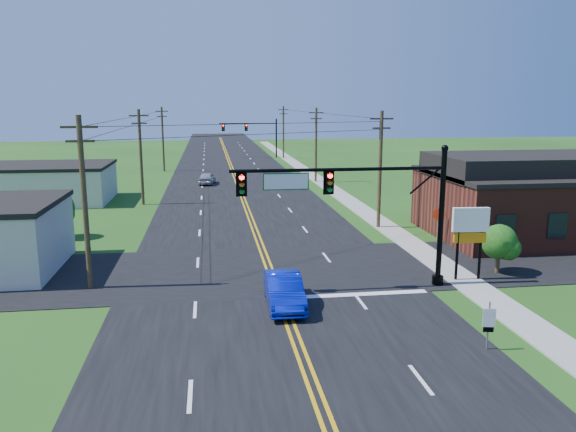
{
  "coord_description": "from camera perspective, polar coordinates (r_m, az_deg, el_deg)",
  "views": [
    {
      "loc": [
        -3.17,
        -19.33,
        9.59
      ],
      "look_at": [
        0.99,
        10.0,
        3.59
      ],
      "focal_mm": 35.0,
      "sensor_mm": 36.0,
      "label": 1
    }
  ],
  "objects": [
    {
      "name": "route_sign",
      "position": [
        23.63,
        19.72,
        -10.12
      ],
      "size": [
        0.5,
        0.12,
        2.01
      ],
      "rotation": [
        0.0,
        0.0,
        -0.19
      ],
      "color": "slate",
      "rests_on": "ground"
    },
    {
      "name": "utility_pole_right_a",
      "position": [
        43.59,
        9.34,
        4.88
      ],
      "size": [
        1.8,
        0.28,
        9.0
      ],
      "color": "#342617",
      "rests_on": "ground"
    },
    {
      "name": "utility_pole_left_a",
      "position": [
        30.4,
        -19.98,
        1.54
      ],
      "size": [
        1.8,
        0.28,
        9.0
      ],
      "color": "#342617",
      "rests_on": "ground"
    },
    {
      "name": "tree_right_back",
      "position": [
        49.71,
        14.73,
        2.98
      ],
      "size": [
        3.0,
        3.0,
        4.1
      ],
      "color": "#342617",
      "rests_on": "ground"
    },
    {
      "name": "cream_bldg_far",
      "position": [
        59.98,
        -23.32,
        3.1
      ],
      "size": [
        12.2,
        9.2,
        3.7
      ],
      "color": "beige",
      "rests_on": "ground"
    },
    {
      "name": "distant_car",
      "position": [
        67.78,
        -8.23,
        3.81
      ],
      "size": [
        2.26,
        4.41,
        1.44
      ],
      "primitive_type": "imported",
      "rotation": [
        0.0,
        0.0,
        3.0
      ],
      "color": "#B4B3B8",
      "rests_on": "ground"
    },
    {
      "name": "signal_mast_far",
      "position": [
        99.75,
        -3.72,
        8.52
      ],
      "size": [
        10.98,
        0.6,
        7.48
      ],
      "color": "black",
      "rests_on": "ground"
    },
    {
      "name": "road_main",
      "position": [
        70.06,
        -5.4,
        3.54
      ],
      "size": [
        16.0,
        220.0,
        0.04
      ],
      "primitive_type": "cube",
      "color": "black",
      "rests_on": "ground"
    },
    {
      "name": "utility_pole_left_c",
      "position": [
        81.72,
        -12.6,
        7.76
      ],
      "size": [
        1.8,
        0.28,
        9.0
      ],
      "color": "#342617",
      "rests_on": "ground"
    },
    {
      "name": "utility_pole_left_b",
      "position": [
        54.91,
        -14.73,
        5.99
      ],
      "size": [
        1.8,
        0.28,
        9.0
      ],
      "color": "#342617",
      "rests_on": "ground"
    },
    {
      "name": "tree_left",
      "position": [
        43.37,
        -22.39,
        0.71
      ],
      "size": [
        2.4,
        2.4,
        3.37
      ],
      "color": "#342617",
      "rests_on": "ground"
    },
    {
      "name": "sidewalk",
      "position": [
        61.63,
        4.86,
        2.49
      ],
      "size": [
        2.0,
        160.0,
        0.08
      ],
      "primitive_type": "cube",
      "color": "gray",
      "rests_on": "ground"
    },
    {
      "name": "utility_pole_right_c",
      "position": [
        98.31,
        -0.47,
        8.61
      ],
      "size": [
        1.8,
        0.28,
        9.0
      ],
      "color": "#342617",
      "rests_on": "ground"
    },
    {
      "name": "road_cross",
      "position": [
        32.91,
        -2.2,
        -5.46
      ],
      "size": [
        70.0,
        10.0,
        0.04
      ],
      "primitive_type": "cube",
      "color": "black",
      "rests_on": "ground"
    },
    {
      "name": "shrub_corner",
      "position": [
        33.95,
        20.66,
        -2.48
      ],
      "size": [
        2.0,
        2.0,
        2.86
      ],
      "color": "#342617",
      "rests_on": "ground"
    },
    {
      "name": "ground",
      "position": [
        21.81,
        1.16,
        -14.64
      ],
      "size": [
        260.0,
        260.0,
        0.0
      ],
      "primitive_type": "plane",
      "color": "#1C4112",
      "rests_on": "ground"
    },
    {
      "name": "utility_pole_right_b",
      "position": [
        68.74,
        2.86,
        7.37
      ],
      "size": [
        1.8,
        0.28,
        9.0
      ],
      "color": "#342617",
      "rests_on": "ground"
    },
    {
      "name": "brick_building",
      "position": [
        44.53,
        23.44,
        1.14
      ],
      "size": [
        14.2,
        11.2,
        4.7
      ],
      "color": "#5B251A",
      "rests_on": "ground"
    },
    {
      "name": "blue_car",
      "position": [
        26.97,
        -0.4,
        -7.62
      ],
      "size": [
        1.73,
        4.75,
        1.56
      ],
      "primitive_type": "imported",
      "rotation": [
        0.0,
        0.0,
        -0.02
      ],
      "color": "#0817AE",
      "rests_on": "ground"
    },
    {
      "name": "pylon_sign",
      "position": [
        31.84,
        18.03,
        -1.13
      ],
      "size": [
        1.99,
        0.43,
        4.06
      ],
      "rotation": [
        0.0,
        0.0,
        -0.08
      ],
      "color": "black",
      "rests_on": "ground"
    },
    {
      "name": "signal_mast_main",
      "position": [
        28.75,
        7.2,
        1.67
      ],
      "size": [
        11.3,
        0.6,
        7.48
      ],
      "color": "black",
      "rests_on": "ground"
    },
    {
      "name": "stop_sign",
      "position": [
        39.72,
        15.07,
        -0.21
      ],
      "size": [
        0.86,
        0.37,
        2.55
      ],
      "rotation": [
        0.0,
        0.0,
        -0.37
      ],
      "color": "slate",
      "rests_on": "ground"
    }
  ]
}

